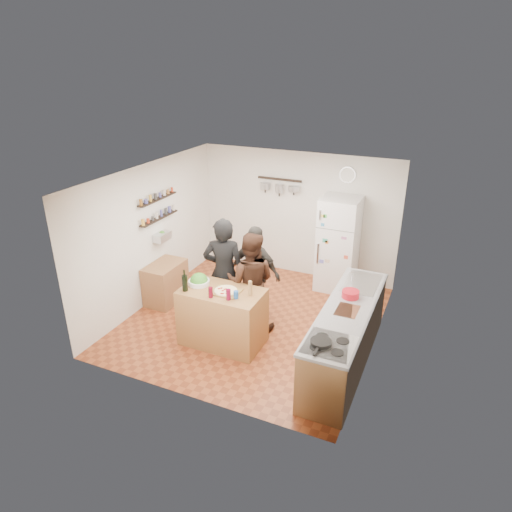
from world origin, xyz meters
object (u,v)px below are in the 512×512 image
at_px(wine_bottle, 185,283).
at_px(person_center, 250,282).
at_px(prep_island, 223,317).
at_px(side_table, 166,283).
at_px(salad_bowl, 199,282).
at_px(skillet, 321,342).
at_px(wall_clock, 348,175).
at_px(fridge, 338,244).
at_px(person_back, 256,272).
at_px(pepper_mill, 250,289).
at_px(counter_run, 346,337).
at_px(person_left, 224,273).
at_px(salt_canister, 236,295).
at_px(red_bowl, 350,294).

height_order(wine_bottle, person_center, person_center).
relative_size(prep_island, side_table, 1.56).
bearing_deg(salad_bowl, skillet, -19.88).
relative_size(prep_island, wall_clock, 4.17).
bearing_deg(side_table, fridge, 33.60).
bearing_deg(fridge, person_back, -122.40).
xyz_separation_m(prep_island, pepper_mill, (0.45, 0.05, 0.55)).
height_order(salad_bowl, wine_bottle, wine_bottle).
bearing_deg(wine_bottle, pepper_mill, 15.87).
xyz_separation_m(prep_island, counter_run, (1.86, 0.25, -0.01)).
xyz_separation_m(wine_bottle, side_table, (-1.08, 0.98, -0.67)).
xyz_separation_m(pepper_mill, wall_clock, (0.66, 2.83, 1.14)).
distance_m(person_back, counter_run, 1.93).
xyz_separation_m(counter_run, wall_clock, (-0.75, 2.63, 1.70)).
relative_size(person_left, counter_run, 0.70).
distance_m(skillet, fridge, 3.35).
bearing_deg(salt_canister, person_center, 97.48).
xyz_separation_m(salad_bowl, counter_run, (2.28, 0.20, -0.49)).
bearing_deg(person_left, person_center, 166.44).
bearing_deg(counter_run, side_table, 171.52).
bearing_deg(person_center, wine_bottle, 35.55).
height_order(prep_island, wine_bottle, wine_bottle).
relative_size(wine_bottle, salt_canister, 2.16).
height_order(fridge, side_table, fridge).
distance_m(wine_bottle, counter_run, 2.48).
height_order(red_bowl, fridge, fridge).
height_order(salad_bowl, person_center, person_center).
bearing_deg(salt_canister, counter_run, 13.17).
height_order(person_center, red_bowl, person_center).
bearing_deg(person_back, wine_bottle, 72.97).
xyz_separation_m(pepper_mill, side_table, (-2.03, 0.71, -0.64)).
bearing_deg(pepper_mill, wall_clock, 76.77).
height_order(prep_island, red_bowl, red_bowl).
relative_size(salad_bowl, pepper_mill, 1.71).
xyz_separation_m(prep_island, person_center, (0.21, 0.58, 0.38)).
relative_size(counter_run, fridge, 1.46).
bearing_deg(counter_run, wine_bottle, -168.85).
distance_m(wine_bottle, pepper_mill, 0.99).
relative_size(person_center, counter_run, 0.63).
bearing_deg(skillet, fridge, 101.19).
bearing_deg(person_back, person_left, 60.45).
bearing_deg(pepper_mill, salad_bowl, 180.00).
relative_size(counter_run, red_bowl, 10.47).
distance_m(person_center, person_back, 0.41).
height_order(wine_bottle, salt_canister, wine_bottle).
relative_size(prep_island, person_left, 0.67).
relative_size(skillet, fridge, 0.15).
xyz_separation_m(person_center, skillet, (1.56, -1.32, 0.11)).
bearing_deg(skillet, person_back, 133.77).
bearing_deg(red_bowl, pepper_mill, -159.10).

